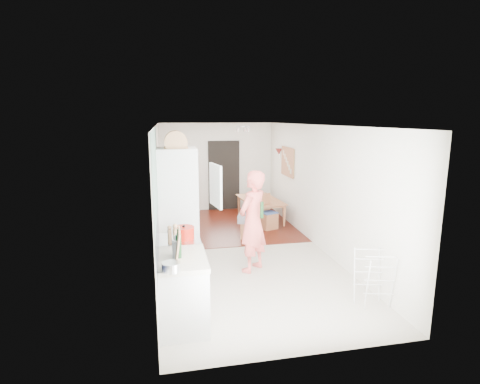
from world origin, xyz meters
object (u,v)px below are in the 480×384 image
object	(u,v)px
dining_table	(261,211)
stool	(248,230)
person	(253,212)
drying_rack	(373,279)
dining_chair	(268,212)

from	to	relation	value
dining_table	stool	distance (m)	1.57
person	stool	size ratio (longest dim) A/B	5.51
person	drying_rack	bearing A→B (deg)	87.21
dining_table	person	bearing A→B (deg)	157.93
dining_chair	stool	world-z (taller)	dining_chair
stool	dining_chair	bearing A→B (deg)	44.14
person	dining_chair	bearing A→B (deg)	-156.02
dining_table	dining_chair	bearing A→B (deg)	172.77
person	dining_chair	world-z (taller)	person
person	dining_table	xyz separation A→B (m)	(0.98, 3.13, -0.80)
dining_table	stool	size ratio (longest dim) A/B	3.61
dining_table	stool	xyz separation A→B (m)	(-0.68, -1.41, -0.05)
dining_chair	drying_rack	size ratio (longest dim) A/B	1.04
person	stool	world-z (taller)	person
dining_chair	stool	xyz separation A→B (m)	(-0.65, -0.63, -0.23)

